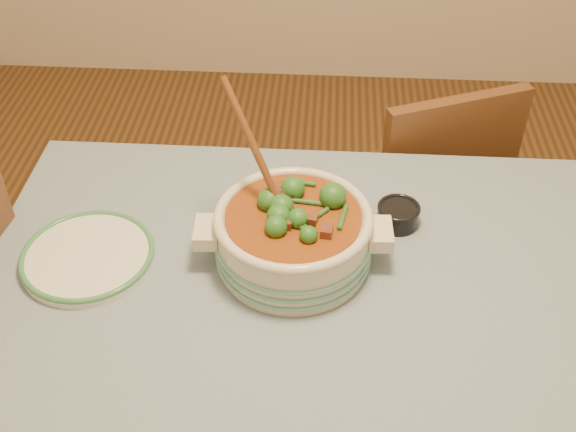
% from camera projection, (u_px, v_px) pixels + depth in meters
% --- Properties ---
extents(dining_table, '(1.68, 1.08, 0.76)m').
position_uv_depth(dining_table, '(393.00, 351.00, 1.41)').
color(dining_table, brown).
rests_on(dining_table, floor).
extents(stew_casserole, '(0.39, 0.32, 0.37)m').
position_uv_depth(stew_casserole, '(293.00, 232.00, 1.43)').
color(stew_casserole, beige).
rests_on(stew_casserole, dining_table).
extents(white_plate, '(0.29, 0.29, 0.02)m').
position_uv_depth(white_plate, '(88.00, 256.00, 1.47)').
color(white_plate, silver).
rests_on(white_plate, dining_table).
extents(condiment_bowl, '(0.11, 0.11, 0.05)m').
position_uv_depth(condiment_bowl, '(398.00, 214.00, 1.55)').
color(condiment_bowl, black).
rests_on(condiment_bowl, dining_table).
extents(chair_far, '(0.52, 0.52, 0.85)m').
position_uv_depth(chair_far, '(425.00, 190.00, 2.10)').
color(chair_far, brown).
rests_on(chair_far, floor).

